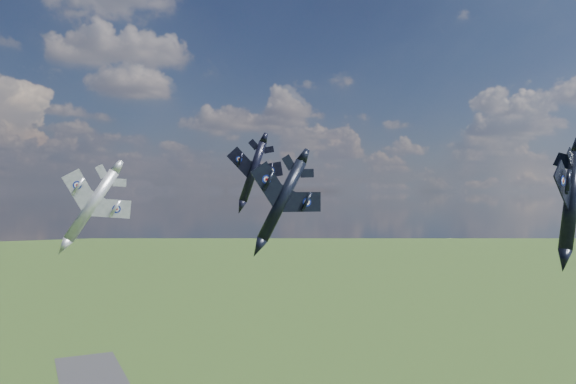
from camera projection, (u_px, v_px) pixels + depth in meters
name	position (u px, v px, depth m)	size (l,w,h in m)	color
jet_lead_navy	(282.00, 200.00, 75.04)	(11.62, 16.21, 3.35)	black
jet_right_navy	(571.00, 201.00, 58.47)	(10.43, 14.54, 3.01)	black
jet_high_navy	(253.00, 172.00, 97.40)	(10.65, 14.84, 3.07)	black
jet_left_silver	(92.00, 205.00, 64.60)	(9.15, 12.76, 2.64)	#9CA0A6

